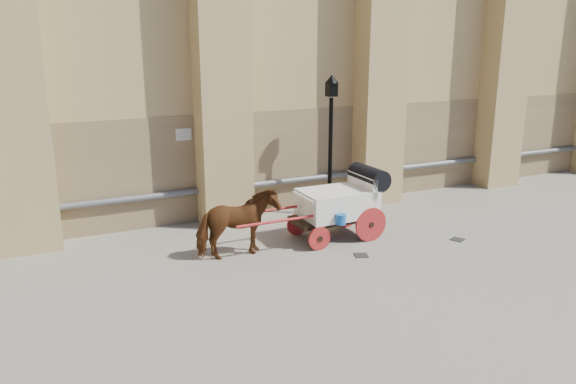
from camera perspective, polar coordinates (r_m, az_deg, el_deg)
ground at (r=13.19m, az=2.99°, el=-6.90°), size 90.00×90.00×0.00m
horse at (r=13.14m, az=-5.14°, el=-3.28°), size 1.95×0.96×1.61m
carriage at (r=14.44m, az=5.51°, el=-0.90°), size 4.11×1.46×1.80m
street_lamp at (r=16.02m, az=4.34°, el=5.10°), size 0.38×0.38×4.04m
drain_grate_near at (r=13.53m, az=7.44°, el=-6.40°), size 0.41×0.41×0.01m
drain_grate_far at (r=15.08m, az=16.83°, el=-4.64°), size 0.42×0.42×0.01m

